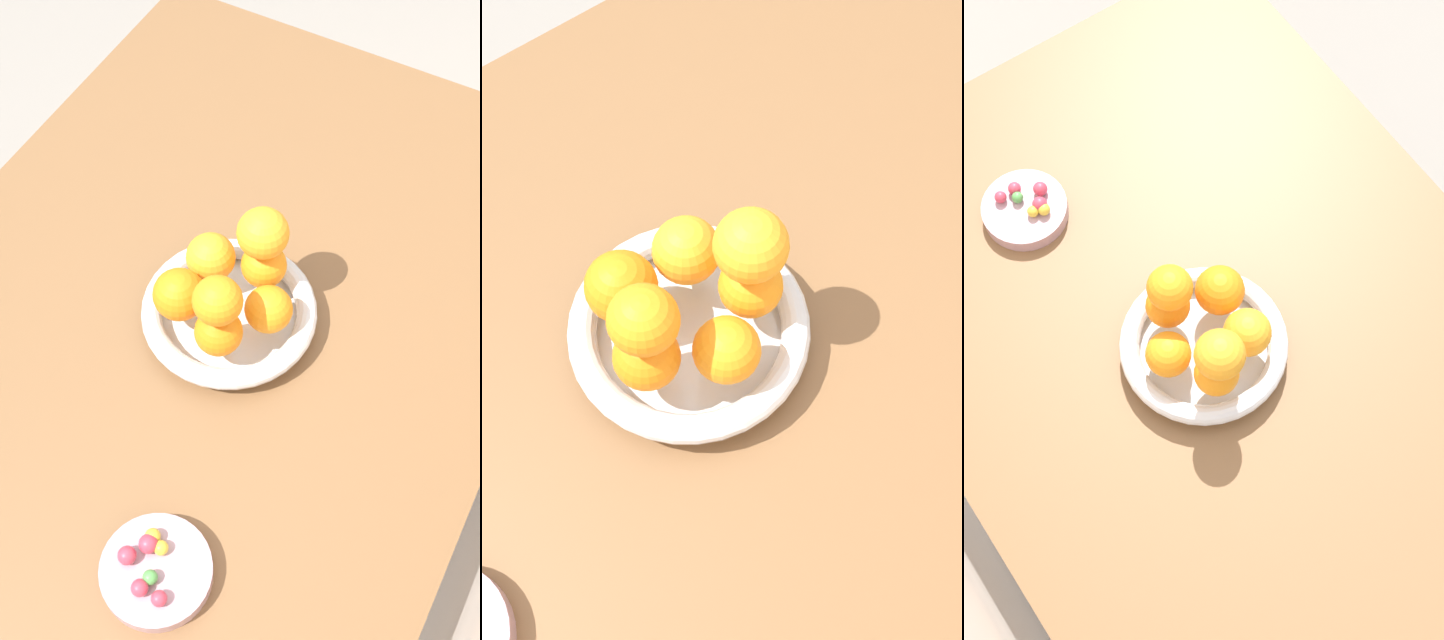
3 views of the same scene
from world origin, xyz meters
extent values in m
plane|color=gray|center=(0.00, 0.00, 0.00)|extent=(6.00, 6.00, 0.00)
cube|color=brown|center=(0.00, 0.00, 0.72)|extent=(1.10, 0.76, 0.04)
cylinder|color=brown|center=(0.49, -0.32, 0.35)|extent=(0.05, 0.05, 0.70)
cylinder|color=silver|center=(0.00, 0.03, 0.75)|extent=(0.17, 0.17, 0.01)
torus|color=silver|center=(0.00, 0.03, 0.77)|extent=(0.22, 0.22, 0.03)
cylinder|color=#B28C99|center=(0.31, 0.12, 0.75)|extent=(0.12, 0.12, 0.02)
sphere|color=orange|center=(-0.05, 0.05, 0.81)|extent=(0.06, 0.06, 0.06)
sphere|color=orange|center=(-0.03, -0.01, 0.81)|extent=(0.06, 0.06, 0.06)
sphere|color=orange|center=(0.03, -0.02, 0.81)|extent=(0.06, 0.06, 0.06)
sphere|color=orange|center=(0.05, 0.05, 0.81)|extent=(0.06, 0.06, 0.06)
sphere|color=orange|center=(0.00, 0.08, 0.81)|extent=(0.06, 0.06, 0.06)
sphere|color=orange|center=(0.05, 0.05, 0.87)|extent=(0.06, 0.06, 0.06)
sphere|color=orange|center=(-0.05, 0.05, 0.87)|extent=(0.06, 0.06, 0.06)
sphere|color=gold|center=(0.29, 0.11, 0.77)|extent=(0.02, 0.02, 0.02)
sphere|color=#C6384C|center=(0.33, 0.11, 0.77)|extent=(0.02, 0.02, 0.02)
sphere|color=#4C9947|center=(0.32, 0.12, 0.77)|extent=(0.02, 0.02, 0.02)
sphere|color=#C6384C|center=(0.31, 0.09, 0.77)|extent=(0.02, 0.02, 0.02)
sphere|color=gold|center=(0.28, 0.10, 0.77)|extent=(0.02, 0.02, 0.02)
sphere|color=#C6384C|center=(0.29, 0.10, 0.77)|extent=(0.02, 0.02, 0.02)
sphere|color=#C6384C|center=(0.33, 0.14, 0.77)|extent=(0.02, 0.02, 0.02)
camera|label=1|loc=(0.46, 0.30, 1.59)|focal=45.00mm
camera|label=2|loc=(0.18, 0.30, 1.40)|focal=45.00mm
camera|label=3|loc=(-0.39, 0.30, 1.92)|focal=55.00mm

